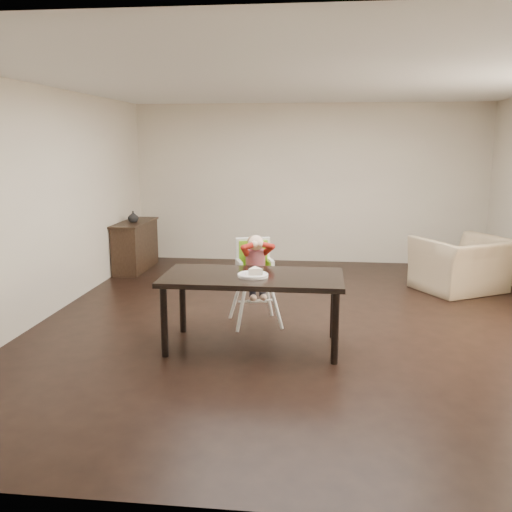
{
  "coord_description": "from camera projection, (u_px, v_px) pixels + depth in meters",
  "views": [
    {
      "loc": [
        0.22,
        -6.36,
        2.06
      ],
      "look_at": [
        -0.46,
        -0.4,
        0.86
      ],
      "focal_mm": 40.0,
      "sensor_mm": 36.0,
      "label": 1
    }
  ],
  "objects": [
    {
      "name": "room_walls",
      "position": [
        302.0,
        161.0,
        6.26
      ],
      "size": [
        6.02,
        7.02,
        2.71
      ],
      "color": "beige",
      "rests_on": "ground"
    },
    {
      "name": "ground",
      "position": [
        299.0,
        322.0,
        6.63
      ],
      "size": [
        7.0,
        7.0,
        0.0
      ],
      "primitive_type": "plane",
      "color": "black",
      "rests_on": "ground"
    },
    {
      "name": "high_chair",
      "position": [
        255.0,
        261.0,
        6.46
      ],
      "size": [
        0.54,
        0.54,
        1.03
      ],
      "rotation": [
        0.0,
        0.0,
        0.31
      ],
      "color": "white",
      "rests_on": "ground"
    },
    {
      "name": "dining_table",
      "position": [
        253.0,
        283.0,
        5.71
      ],
      "size": [
        1.8,
        0.9,
        0.75
      ],
      "color": "black",
      "rests_on": "ground"
    },
    {
      "name": "vase",
      "position": [
        133.0,
        217.0,
        9.15
      ],
      "size": [
        0.21,
        0.22,
        0.17
      ],
      "primitive_type": "imported",
      "rotation": [
        0.0,
        0.0,
        -0.24
      ],
      "color": "#99999E",
      "rests_on": "sideboard"
    },
    {
      "name": "sideboard",
      "position": [
        135.0,
        246.0,
        9.29
      ],
      "size": [
        0.44,
        1.26,
        0.79
      ],
      "color": "black",
      "rests_on": "ground"
    },
    {
      "name": "armchair",
      "position": [
        463.0,
        256.0,
        7.91
      ],
      "size": [
        1.38,
        1.23,
        1.01
      ],
      "primitive_type": "imported",
      "rotation": [
        0.0,
        0.0,
        3.66
      ],
      "color": "tan",
      "rests_on": "ground"
    },
    {
      "name": "plate",
      "position": [
        254.0,
        274.0,
        5.63
      ],
      "size": [
        0.38,
        0.38,
        0.09
      ],
      "rotation": [
        0.0,
        0.0,
        -0.27
      ],
      "color": "white",
      "rests_on": "dining_table"
    }
  ]
}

